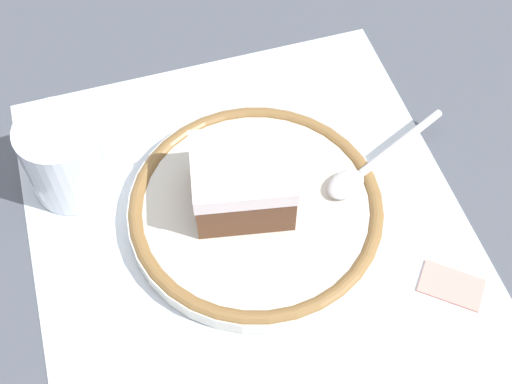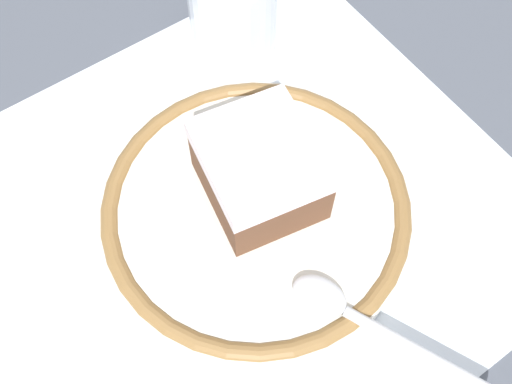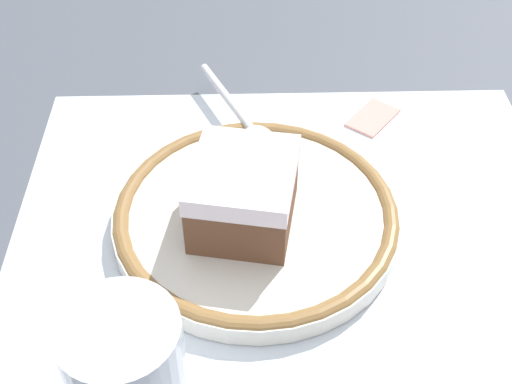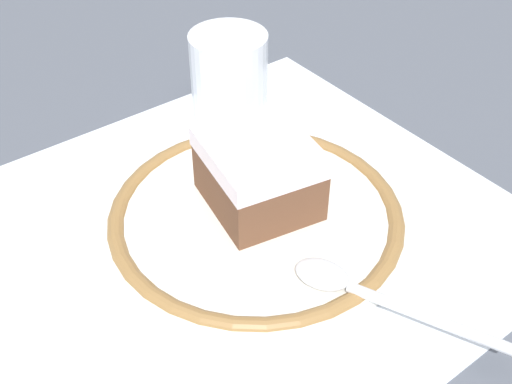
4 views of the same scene
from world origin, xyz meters
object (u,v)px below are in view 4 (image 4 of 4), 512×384
object	(u,v)px
cake_slice	(255,171)
cup	(229,79)
spoon	(357,289)
plate	(256,219)

from	to	relation	value
cake_slice	cup	bearing A→B (deg)	61.96
cake_slice	spoon	bearing A→B (deg)	-92.35
plate	cup	distance (m)	0.17
plate	cup	world-z (taller)	cup
cup	cake_slice	bearing A→B (deg)	-118.04
spoon	cup	bearing A→B (deg)	73.05
plate	cake_slice	size ratio (longest dim) A/B	2.34
plate	cake_slice	world-z (taller)	cake_slice
plate	spoon	bearing A→B (deg)	-87.43
cake_slice	cup	size ratio (longest dim) A/B	1.23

